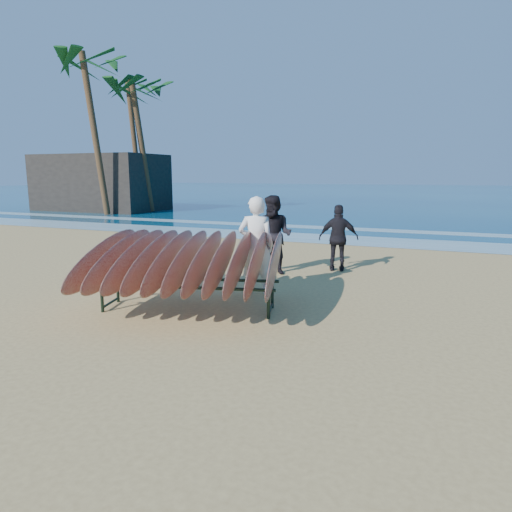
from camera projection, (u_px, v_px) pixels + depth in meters
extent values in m
plane|color=tan|center=(238.00, 319.00, 7.70)|extent=(120.00, 120.00, 0.00)
plane|color=navy|center=(420.00, 193.00, 57.69)|extent=(160.00, 160.00, 0.00)
plane|color=white|center=(352.00, 240.00, 16.79)|extent=(160.00, 160.00, 0.00)
plane|color=white|center=(367.00, 230.00, 19.97)|extent=(160.00, 160.00, 0.00)
cylinder|color=black|center=(102.00, 298.00, 8.05)|extent=(0.06, 0.06, 0.50)
cylinder|color=black|center=(268.00, 305.00, 7.66)|extent=(0.06, 0.06, 0.50)
cylinder|color=black|center=(118.00, 289.00, 8.68)|extent=(0.06, 0.06, 0.50)
cylinder|color=black|center=(272.00, 295.00, 8.30)|extent=(0.06, 0.06, 0.50)
cylinder|color=black|center=(183.00, 287.00, 7.81)|extent=(3.11, 0.88, 0.06)
cylinder|color=black|center=(193.00, 279.00, 8.44)|extent=(3.11, 0.88, 0.06)
cylinder|color=black|center=(111.00, 303.00, 8.39)|extent=(0.21, 0.64, 0.04)
cylinder|color=black|center=(270.00, 309.00, 8.01)|extent=(0.21, 0.64, 0.04)
ellipsoid|color=#5F0B06|center=(104.00, 258.00, 8.25)|extent=(0.86, 2.97, 1.11)
ellipsoid|color=#5F0B06|center=(121.00, 258.00, 8.21)|extent=(0.86, 2.97, 1.11)
ellipsoid|color=#5F0B06|center=(137.00, 258.00, 8.17)|extent=(0.86, 2.97, 1.11)
ellipsoid|color=#5F0B06|center=(154.00, 259.00, 8.13)|extent=(0.86, 2.97, 1.11)
ellipsoid|color=#5F0B06|center=(170.00, 259.00, 8.09)|extent=(0.86, 2.97, 1.11)
ellipsoid|color=#5F0B06|center=(187.00, 260.00, 8.05)|extent=(0.86, 2.97, 1.11)
ellipsoid|color=#5F0B06|center=(205.00, 260.00, 8.01)|extent=(0.86, 2.97, 1.11)
ellipsoid|color=#5F0B06|center=(222.00, 261.00, 7.97)|extent=(0.86, 2.97, 1.11)
ellipsoid|color=#5F0B06|center=(239.00, 261.00, 7.93)|extent=(0.86, 2.97, 1.11)
ellipsoid|color=#5F0B06|center=(257.00, 261.00, 7.89)|extent=(0.86, 2.97, 1.11)
ellipsoid|color=#5F0B06|center=(275.00, 262.00, 7.85)|extent=(0.86, 2.97, 1.11)
imported|color=white|center=(256.00, 245.00, 9.19)|extent=(0.82, 0.63, 1.99)
imported|color=black|center=(274.00, 235.00, 11.05)|extent=(0.98, 0.79, 1.91)
imported|color=black|center=(339.00, 238.00, 11.41)|extent=(1.05, 0.62, 1.67)
cube|color=#2D2823|center=(101.00, 183.00, 30.54)|extent=(8.24, 4.58, 3.66)
cylinder|color=brown|center=(95.00, 137.00, 25.92)|extent=(0.36, 1.65, 8.95)
cylinder|color=brown|center=(142.00, 148.00, 27.87)|extent=(0.36, 1.84, 7.83)
cylinder|color=brown|center=(135.00, 144.00, 33.86)|extent=(0.36, 1.37, 9.14)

